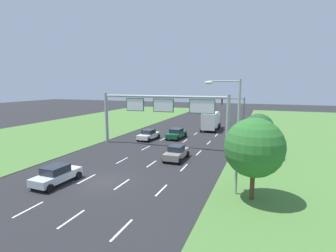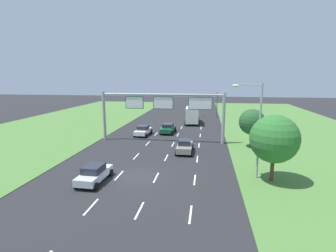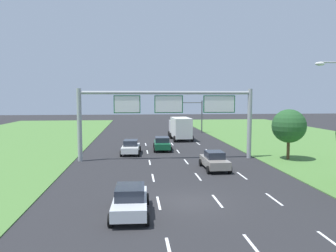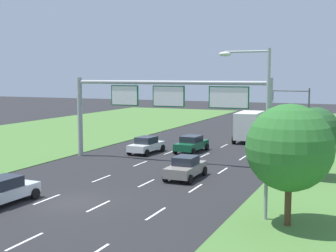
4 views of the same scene
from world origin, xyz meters
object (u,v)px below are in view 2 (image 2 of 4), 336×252
at_px(car_near_red, 143,130).
at_px(sign_gantry, 164,107).
at_px(car_far_ahead, 168,128).
at_px(roadside_tree_mid, 252,122).
at_px(roadside_tree_near, 274,139).
at_px(traffic_light_mast, 208,100).
at_px(street_lamp, 255,123).
at_px(car_mid_lane, 94,173).
at_px(car_lead_silver, 185,146).
at_px(box_truck, 192,115).

xyz_separation_m(car_near_red, sign_gantry, (3.84, -3.55, 4.17)).
xyz_separation_m(car_far_ahead, sign_gantry, (0.24, -5.83, 4.15)).
bearing_deg(car_far_ahead, roadside_tree_mid, -28.77).
height_order(car_far_ahead, roadside_tree_near, roadside_tree_near).
relative_size(traffic_light_mast, street_lamp, 0.66).
height_order(car_mid_lane, car_far_ahead, same).
bearing_deg(car_mid_lane, traffic_light_mast, 77.57).
relative_size(car_lead_silver, street_lamp, 0.49).
xyz_separation_m(car_far_ahead, roadside_tree_mid, (11.87, -7.21, 2.57)).
xyz_separation_m(car_lead_silver, box_truck, (-0.22, 20.14, 0.96)).
bearing_deg(roadside_tree_near, sign_gantry, 132.60).
height_order(car_lead_silver, car_mid_lane, car_lead_silver).
bearing_deg(traffic_light_mast, roadside_tree_mid, -77.90).
bearing_deg(car_far_ahead, car_mid_lane, -96.68).
relative_size(sign_gantry, roadside_tree_mid, 3.44).
xyz_separation_m(car_near_red, car_lead_silver, (7.21, -8.46, 0.01)).
bearing_deg(car_lead_silver, car_far_ahead, 108.01).
distance_m(car_far_ahead, box_truck, 10.03).
relative_size(car_near_red, car_far_ahead, 0.95).
relative_size(car_lead_silver, car_mid_lane, 0.96).
bearing_deg(roadside_tree_near, car_near_red, 133.69).
xyz_separation_m(street_lamp, roadside_tree_mid, (1.54, 10.75, -1.73)).
relative_size(car_mid_lane, car_far_ahead, 0.96).
xyz_separation_m(car_far_ahead, street_lamp, (10.33, -17.96, 4.30)).
distance_m(car_lead_silver, sign_gantry, 7.26).
bearing_deg(car_mid_lane, car_near_red, 92.43).
bearing_deg(car_lead_silver, traffic_light_mast, 83.78).
bearing_deg(street_lamp, car_near_red, 131.61).
relative_size(car_far_ahead, box_truck, 0.61).
relative_size(car_mid_lane, sign_gantry, 0.25).
distance_m(car_near_red, roadside_tree_mid, 16.44).
distance_m(car_near_red, roadside_tree_near, 22.61).
bearing_deg(roadside_tree_mid, car_mid_lane, -138.11).
height_order(car_lead_silver, box_truck, box_truck).
bearing_deg(car_near_red, traffic_light_mast, 66.93).
xyz_separation_m(sign_gantry, traffic_light_mast, (6.21, 23.85, -1.07)).
relative_size(box_truck, roadside_tree_near, 1.25).
height_order(box_truck, traffic_light_mast, traffic_light_mast).
xyz_separation_m(car_mid_lane, sign_gantry, (3.63, 15.06, 4.16)).
distance_m(car_far_ahead, traffic_light_mast, 19.39).
xyz_separation_m(sign_gantry, street_lamp, (10.08, -12.13, 0.14)).
distance_m(car_far_ahead, sign_gantry, 7.17).
distance_m(car_near_red, sign_gantry, 6.69).
bearing_deg(car_mid_lane, box_truck, 79.15).
distance_m(box_truck, traffic_light_mast, 9.40).
bearing_deg(sign_gantry, box_truck, 78.31).
bearing_deg(sign_gantry, car_lead_silver, -55.54).
bearing_deg(roadside_tree_mid, traffic_light_mast, 102.10).
height_order(car_far_ahead, roadside_tree_mid, roadside_tree_mid).
xyz_separation_m(roadside_tree_near, roadside_tree_mid, (-0.01, 11.27, -0.46)).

